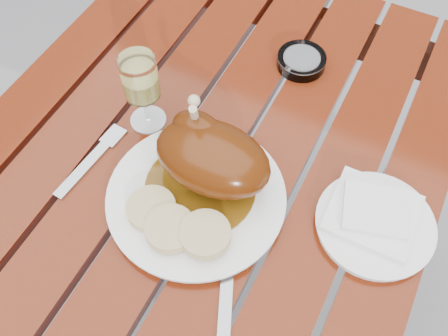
{
  "coord_description": "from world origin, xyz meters",
  "views": [
    {
      "loc": [
        0.26,
        -0.36,
        1.47
      ],
      "look_at": [
        0.06,
        0.04,
        0.78
      ],
      "focal_mm": 40.0,
      "sensor_mm": 36.0,
      "label": 1
    }
  ],
  "objects_px": {
    "dinner_plate": "(196,198)",
    "wine_glass": "(143,92)",
    "ashtray": "(301,61)",
    "side_plate": "(375,225)",
    "table": "(195,265)"
  },
  "relations": [
    {
      "from": "table",
      "to": "side_plate",
      "type": "height_order",
      "value": "side_plate"
    },
    {
      "from": "table",
      "to": "side_plate",
      "type": "relative_size",
      "value": 6.37
    },
    {
      "from": "dinner_plate",
      "to": "wine_glass",
      "type": "height_order",
      "value": "wine_glass"
    },
    {
      "from": "wine_glass",
      "to": "side_plate",
      "type": "height_order",
      "value": "wine_glass"
    },
    {
      "from": "table",
      "to": "side_plate",
      "type": "xyz_separation_m",
      "value": [
        0.31,
        0.06,
        0.38
      ]
    },
    {
      "from": "dinner_plate",
      "to": "ashtray",
      "type": "relative_size",
      "value": 3.06
    },
    {
      "from": "side_plate",
      "to": "ashtray",
      "type": "xyz_separation_m",
      "value": [
        -0.24,
        0.27,
        0.0
      ]
    },
    {
      "from": "wine_glass",
      "to": "ashtray",
      "type": "distance_m",
      "value": 0.33
    },
    {
      "from": "table",
      "to": "dinner_plate",
      "type": "relative_size",
      "value": 4.13
    },
    {
      "from": "side_plate",
      "to": "ashtray",
      "type": "bearing_deg",
      "value": 130.76
    },
    {
      "from": "table",
      "to": "dinner_plate",
      "type": "xyz_separation_m",
      "value": [
        0.04,
        -0.02,
        0.38
      ]
    },
    {
      "from": "wine_glass",
      "to": "ashtray",
      "type": "relative_size",
      "value": 1.61
    },
    {
      "from": "side_plate",
      "to": "dinner_plate",
      "type": "bearing_deg",
      "value": -162.64
    },
    {
      "from": "wine_glass",
      "to": "side_plate",
      "type": "bearing_deg",
      "value": -2.84
    },
    {
      "from": "table",
      "to": "ashtray",
      "type": "distance_m",
      "value": 0.52
    }
  ]
}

